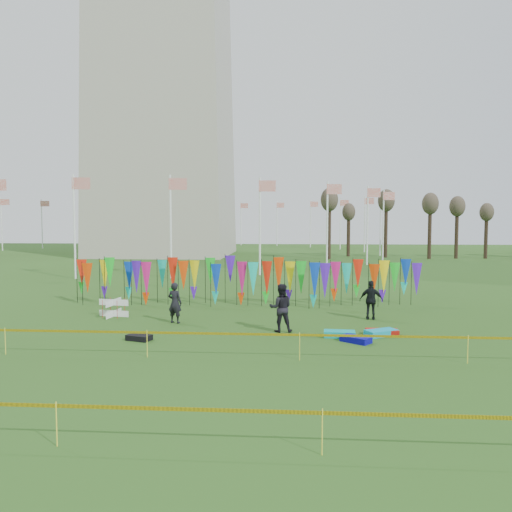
# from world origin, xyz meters

# --- Properties ---
(ground) EXTENTS (160.00, 160.00, 0.00)m
(ground) POSITION_xyz_m (0.00, 0.00, 0.00)
(ground) COLOR #264914
(ground) RESTS_ON ground
(flagpole_ring) EXTENTS (57.40, 56.16, 8.00)m
(flagpole_ring) POSITION_xyz_m (-14.00, 48.00, 4.00)
(flagpole_ring) COLOR white
(flagpole_ring) RESTS_ON ground
(banner_row) EXTENTS (18.64, 0.64, 2.45)m
(banner_row) POSITION_xyz_m (0.28, 8.91, 1.57)
(banner_row) COLOR black
(banner_row) RESTS_ON ground
(caution_tape_near) EXTENTS (26.00, 0.02, 0.90)m
(caution_tape_near) POSITION_xyz_m (-0.22, -1.42, 0.78)
(caution_tape_near) COLOR yellow
(caution_tape_near) RESTS_ON ground
(caution_tape_far) EXTENTS (26.00, 0.02, 0.90)m
(caution_tape_far) POSITION_xyz_m (-0.22, -7.88, 0.78)
(caution_tape_far) COLOR yellow
(caution_tape_far) RESTS_ON ground
(box_kite) EXTENTS (0.75, 0.75, 0.83)m
(box_kite) POSITION_xyz_m (-5.63, 5.24, 0.42)
(box_kite) COLOR red
(box_kite) RESTS_ON ground
(person_left) EXTENTS (0.76, 0.65, 1.78)m
(person_left) POSITION_xyz_m (-2.46, 4.05, 0.89)
(person_left) COLOR black
(person_left) RESTS_ON ground
(person_mid) EXTENTS (0.98, 0.64, 1.94)m
(person_mid) POSITION_xyz_m (2.18, 2.66, 0.97)
(person_mid) COLOR black
(person_mid) RESTS_ON ground
(person_right) EXTENTS (1.11, 0.74, 1.76)m
(person_right) POSITION_xyz_m (6.19, 5.45, 0.88)
(person_right) COLOR black
(person_right) RESTS_ON ground
(kite_bag_turquoise) EXTENTS (1.22, 0.67, 0.24)m
(kite_bag_turquoise) POSITION_xyz_m (4.44, 1.90, 0.12)
(kite_bag_turquoise) COLOR #0BA8A1
(kite_bag_turquoise) RESTS_ON ground
(kite_bag_blue) EXTENTS (1.18, 1.10, 0.22)m
(kite_bag_blue) POSITION_xyz_m (4.96, 1.11, 0.11)
(kite_bag_blue) COLOR #0B099C
(kite_bag_blue) RESTS_ON ground
(kite_bag_red) EXTENTS (1.24, 0.59, 0.23)m
(kite_bag_red) POSITION_xyz_m (6.12, 2.34, 0.11)
(kite_bag_red) COLOR red
(kite_bag_red) RESTS_ON ground
(kite_bag_black) EXTENTS (1.01, 0.77, 0.21)m
(kite_bag_black) POSITION_xyz_m (-3.07, 0.85, 0.10)
(kite_bag_black) COLOR black
(kite_bag_black) RESTS_ON ground
(kite_bag_teal) EXTENTS (1.38, 1.11, 0.24)m
(kite_bag_teal) POSITION_xyz_m (6.07, 2.21, 0.12)
(kite_bag_teal) COLOR #0DA4C3
(kite_bag_teal) RESTS_ON ground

